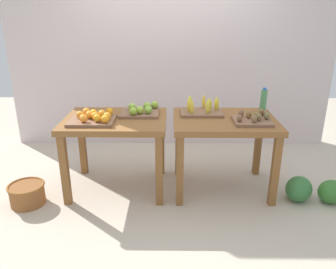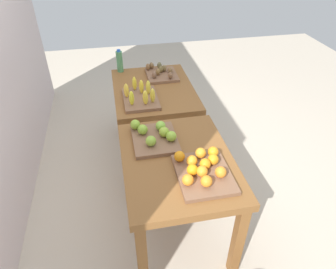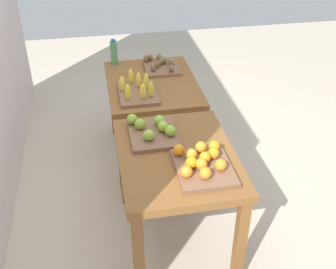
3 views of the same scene
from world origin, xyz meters
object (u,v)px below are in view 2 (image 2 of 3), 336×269
Objects in this scene: orange_bin at (202,169)px; banana_crate at (140,96)px; apple_bin at (154,136)px; kiwi_bin at (161,73)px; display_table_right at (154,98)px; watermelon_pile at (164,100)px; water_bottle at (120,61)px; display_table_left at (177,171)px.

orange_bin is 1.11m from banana_crate.
apple_bin is 1.15m from kiwi_bin.
orange_bin reaches higher than display_table_right.
kiwi_bin reaches higher than watermelon_pile.
banana_crate is at bearing 159.13° from watermelon_pile.
display_table_right is at bearing 5.61° from orange_bin.
banana_crate is 0.71m from water_bottle.
display_table_right is 1.54× the size of watermelon_pile.
orange_bin is at bearing -165.10° from banana_crate.
banana_crate is 1.19× the size of kiwi_bin.
orange_bin is (-1.31, -0.13, 0.16)m from display_table_right.
display_table_left is 2.60× the size of apple_bin.
water_bottle is (1.58, 0.30, 0.24)m from display_table_left.
display_table_left is 1.00× the size of display_table_right.
water_bottle reaches higher than banana_crate.
display_table_right is at bearing -8.40° from apple_bin.
water_bottle is at bearing 11.52° from banana_crate.
water_bottle reaches higher than watermelon_pile.
water_bottle is (0.69, 0.14, 0.07)m from banana_crate.
kiwi_bin is at bearing -12.73° from apple_bin.
kiwi_bin is (0.48, -0.28, -0.01)m from banana_crate.
water_bottle is 1.06m from watermelon_pile.
orange_bin is 1.56m from kiwi_bin.
display_table_left is at bearing -153.44° from apple_bin.
orange_bin is at bearing -149.90° from apple_bin.
display_table_left is 1.39m from kiwi_bin.
orange_bin reaches higher than kiwi_bin.
banana_crate is at bearing 10.08° from display_table_left.
display_table_left is 4.15× the size of water_bottle.
display_table_left is at bearing 172.39° from watermelon_pile.
banana_crate is at bearing 14.90° from orange_bin.
banana_crate is (0.64, 0.03, 0.00)m from apple_bin.
banana_crate is 0.65× the size of watermelon_pile.
water_bottle is (1.76, 0.43, 0.08)m from orange_bin.
kiwi_bin is 0.55× the size of watermelon_pile.
display_table_left is 2.10m from watermelon_pile.
display_table_right is at bearing -34.70° from banana_crate.
apple_bin is 1.94m from watermelon_pile.
apple_bin reaches higher than display_table_right.
kiwi_bin reaches higher than display_table_right.
banana_crate is at bearing 145.30° from display_table_right.
kiwi_bin is at bearing -115.83° from water_bottle.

